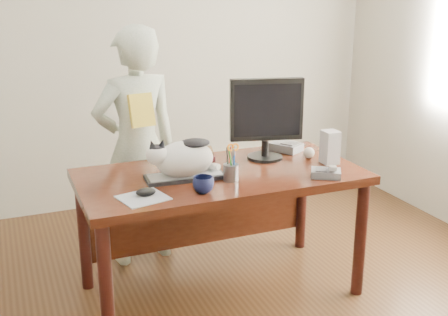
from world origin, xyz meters
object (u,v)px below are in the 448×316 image
keyboard (185,177)px  calculator (286,147)px  monitor (266,115)px  book_stack (195,154)px  baseball (309,153)px  phone (327,173)px  coffee_mug (203,185)px  speaker (330,147)px  cat (182,157)px  person (137,147)px  mouse (146,192)px  pen_cup (231,170)px  desk (216,192)px

keyboard → calculator: 0.82m
monitor → book_stack: monitor is taller
keyboard → baseball: baseball is taller
phone → calculator: (0.04, 0.54, 0.00)m
phone → coffee_mug: bearing=-150.3°
speaker → book_stack: (-0.72, 0.37, -0.06)m
speaker → baseball: bearing=115.5°
cat → coffee_mug: size_ratio=3.91×
phone → baseball: (0.09, 0.34, 0.01)m
keyboard → phone: 0.78m
coffee_mug → phone: coffee_mug is taller
coffee_mug → person: person is taller
phone → calculator: phone is taller
mouse → baseball: baseball is taller
pen_cup → desk: bearing=90.3°
phone → cat: bearing=-167.7°
keyboard → book_stack: bearing=66.0°
cat → coffee_mug: (0.03, -0.24, -0.08)m
mouse → speaker: size_ratio=0.58×
cat → calculator: (0.79, 0.28, -0.10)m
baseball → person: (-0.94, 0.55, -0.01)m
monitor → book_stack: 0.49m
desk → person: size_ratio=1.03×
phone → calculator: size_ratio=0.87×
mouse → speaker: (1.16, 0.13, 0.08)m
speaker → baseball: speaker is taller
desk → baseball: size_ratio=23.64×
book_stack → desk: bearing=-64.5°
monitor → pen_cup: size_ratio=2.37×
cat → baseball: (0.84, 0.08, -0.09)m
desk → mouse: size_ratio=14.04×
cat → speaker: 0.90m
phone → baseball: phone is taller
mouse → book_stack: bearing=35.2°
cat → pen_cup: size_ratio=2.02×
keyboard → pen_cup: 0.26m
coffee_mug → speaker: bearing=12.0°
coffee_mug → calculator: 0.92m
pen_cup → keyboard: bearing=151.6°
mouse → calculator: bearing=10.3°
keyboard → book_stack: 0.35m
book_stack → person: 0.43m
pen_cup → phone: (0.51, -0.14, -0.03)m
speaker → baseball: size_ratio=2.92×
monitor → speaker: bearing=-19.7°
desk → cat: 0.38m
desk → pen_cup: size_ratio=7.64×
phone → person: size_ratio=0.13×
keyboard → person: bearing=104.4°
cat → calculator: 0.84m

